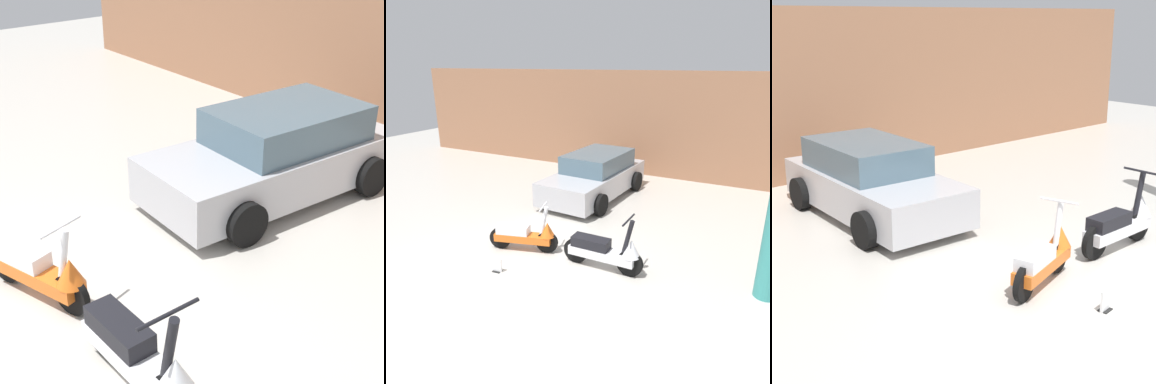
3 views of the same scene
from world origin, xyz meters
The scene contains 3 objects.
scooter_front_left centered at (-0.48, 1.00, 0.36)m, with size 1.41×0.68×1.01m.
scooter_front_right centered at (1.25, 1.06, 0.39)m, with size 1.58×0.57×1.10m.
car_rear_left centered at (-0.66, 4.65, 0.60)m, with size 1.96×3.79×1.26m.
Camera 1 is at (4.44, -0.95, 3.83)m, focal length 55.00 mm.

